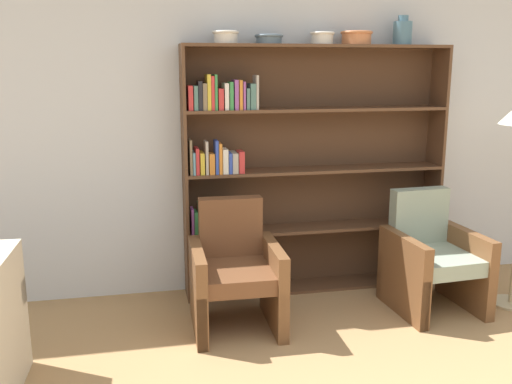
# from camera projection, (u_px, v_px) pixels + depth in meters

# --- Properties ---
(wall_back) EXTENTS (12.00, 0.06, 2.75)m
(wall_back) POSITION_uv_depth(u_px,v_px,m) (294.00, 128.00, 4.87)
(wall_back) COLOR silver
(wall_back) RESTS_ON ground
(bookshelf) EXTENTS (2.21, 0.30, 2.07)m
(bookshelf) POSITION_uv_depth(u_px,v_px,m) (291.00, 174.00, 4.78)
(bookshelf) COLOR brown
(bookshelf) RESTS_ON ground
(bowl_cream) EXTENTS (0.21, 0.21, 0.10)m
(bowl_cream) POSITION_uv_depth(u_px,v_px,m) (226.00, 36.00, 4.41)
(bowl_cream) COLOR silver
(bowl_cream) RESTS_ON bookshelf
(bowl_olive) EXTENTS (0.23, 0.23, 0.07)m
(bowl_olive) POSITION_uv_depth(u_px,v_px,m) (269.00, 38.00, 4.48)
(bowl_olive) COLOR slate
(bowl_olive) RESTS_ON bookshelf
(bowl_copper) EXTENTS (0.20, 0.20, 0.10)m
(bowl_copper) POSITION_uv_depth(u_px,v_px,m) (322.00, 37.00, 4.56)
(bowl_copper) COLOR silver
(bowl_copper) RESTS_ON bookshelf
(bowl_sage) EXTENTS (0.26, 0.26, 0.11)m
(bowl_sage) POSITION_uv_depth(u_px,v_px,m) (356.00, 37.00, 4.62)
(bowl_sage) COLOR #C67547
(bowl_sage) RESTS_ON bookshelf
(vase_tall) EXTENTS (0.15, 0.15, 0.24)m
(vase_tall) POSITION_uv_depth(u_px,v_px,m) (403.00, 32.00, 4.69)
(vase_tall) COLOR slate
(vase_tall) RESTS_ON bookshelf
(armchair_leather) EXTENTS (0.65, 0.69, 0.93)m
(armchair_leather) POSITION_uv_depth(u_px,v_px,m) (235.00, 273.00, 4.20)
(armchair_leather) COLOR brown
(armchair_leather) RESTS_ON ground
(armchair_cushioned) EXTENTS (0.68, 0.72, 0.93)m
(armchair_cushioned) POSITION_uv_depth(u_px,v_px,m) (432.00, 258.00, 4.52)
(armchair_cushioned) COLOR brown
(armchair_cushioned) RESTS_ON ground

